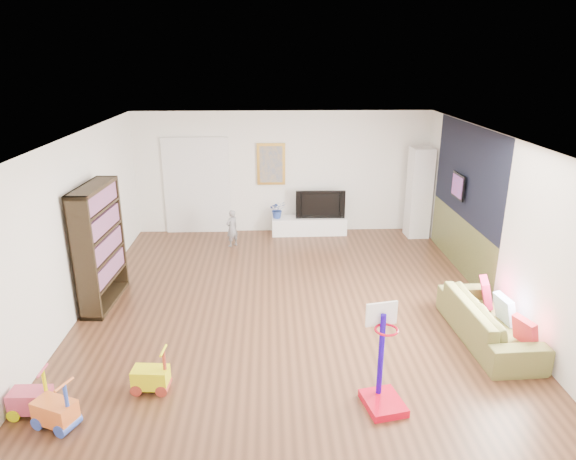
{
  "coord_description": "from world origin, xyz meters",
  "views": [
    {
      "loc": [
        -0.29,
        -7.43,
        3.84
      ],
      "look_at": [
        0.0,
        0.4,
        1.15
      ],
      "focal_mm": 32.0,
      "sensor_mm": 36.0,
      "label": 1
    }
  ],
  "objects_px": {
    "media_console": "(309,226)",
    "bookshelf": "(99,246)",
    "sofa": "(489,321)",
    "basketball_hoop": "(386,360)"
  },
  "relations": [
    {
      "from": "media_console",
      "to": "bookshelf",
      "type": "xyz_separation_m",
      "value": [
        -3.58,
        -3.22,
        0.78
      ]
    },
    {
      "from": "media_console",
      "to": "sofa",
      "type": "bearing_deg",
      "value": -65.74
    },
    {
      "from": "bookshelf",
      "to": "basketball_hoop",
      "type": "xyz_separation_m",
      "value": [
        3.98,
        -2.81,
        -0.36
      ]
    },
    {
      "from": "media_console",
      "to": "bookshelf",
      "type": "height_order",
      "value": "bookshelf"
    },
    {
      "from": "bookshelf",
      "to": "sofa",
      "type": "bearing_deg",
      "value": -10.59
    },
    {
      "from": "media_console",
      "to": "basketball_hoop",
      "type": "bearing_deg",
      "value": -87.32
    },
    {
      "from": "bookshelf",
      "to": "sofa",
      "type": "relative_size",
      "value": 0.99
    },
    {
      "from": "sofa",
      "to": "bookshelf",
      "type": "bearing_deg",
      "value": 73.9
    },
    {
      "from": "media_console",
      "to": "sofa",
      "type": "relative_size",
      "value": 0.84
    },
    {
      "from": "sofa",
      "to": "basketball_hoop",
      "type": "relative_size",
      "value": 1.59
    }
  ]
}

